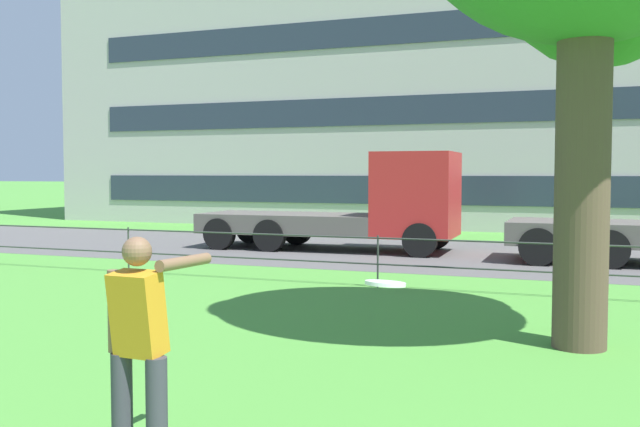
% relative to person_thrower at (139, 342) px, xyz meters
% --- Properties ---
extents(street_strip, '(80.00, 7.76, 0.01)m').
position_rel_person_thrower_xyz_m(street_strip, '(-0.70, 14.59, -0.93)').
color(street_strip, '#565454').
rests_on(street_strip, ground).
extents(park_fence, '(34.03, 0.04, 1.00)m').
position_rel_person_thrower_xyz_m(park_fence, '(-0.70, 8.68, -0.25)').
color(park_fence, '#333833').
rests_on(park_fence, ground).
extents(person_thrower, '(0.55, 0.77, 1.72)m').
position_rel_person_thrower_xyz_m(person_thrower, '(0.00, 0.00, 0.00)').
color(person_thrower, '#383842').
rests_on(person_thrower, ground).
extents(frisbee, '(0.36, 0.36, 0.05)m').
position_rel_person_thrower_xyz_m(frisbee, '(1.87, 0.07, 0.53)').
color(frisbee, white).
extents(flatbed_truck_far_right, '(7.36, 2.60, 2.75)m').
position_rel_person_thrower_xyz_m(flatbed_truck_far_right, '(-2.89, 14.80, 0.29)').
color(flatbed_truck_far_right, '#B22323').
rests_on(flatbed_truck_far_right, ground).
extents(apartment_building_background, '(33.47, 15.45, 15.69)m').
position_rel_person_thrower_xyz_m(apartment_building_background, '(-3.31, 30.13, 6.92)').
color(apartment_building_background, '#B7B2AD').
rests_on(apartment_building_background, ground).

